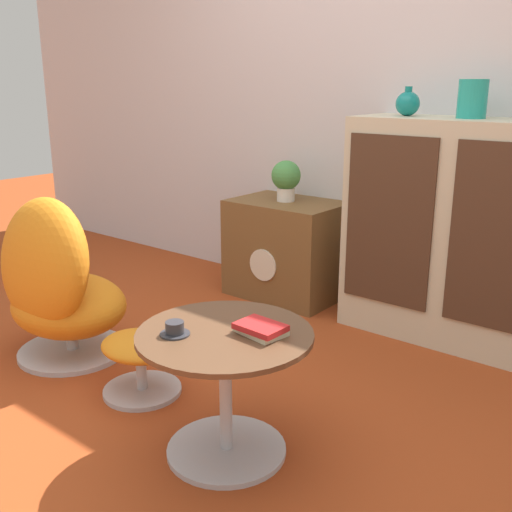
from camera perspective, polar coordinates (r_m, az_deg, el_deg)
name	(u,v)px	position (r m, az deg, el deg)	size (l,w,h in m)	color
ground_plane	(161,413)	(2.49, -9.01, -14.54)	(12.00, 12.00, 0.00)	#9E3D19
wall_back	(379,75)	(3.49, 11.67, 16.52)	(6.40, 0.06, 2.60)	silver
sideboard	(457,233)	(3.11, 18.61, 2.11)	(1.08, 0.43, 1.10)	beige
tv_console	(286,249)	(3.62, 2.92, 0.68)	(0.66, 0.47, 0.59)	brown
egg_chair	(57,286)	(2.92, -18.44, -2.76)	(0.60, 0.56, 0.80)	#B7B7BC
ottoman	(140,355)	(2.57, -10.95, -9.23)	(0.35, 0.33, 0.26)	#B7B7BC
coffee_table	(225,378)	(2.10, -2.93, -11.56)	(0.60, 0.60, 0.46)	#B7B7BC
vase_leftmost	(408,103)	(3.15, 14.25, 13.91)	(0.12, 0.12, 0.14)	#147A75
vase_inner_left	(472,99)	(3.02, 19.92, 13.89)	(0.13, 0.13, 0.18)	teal
potted_plant	(286,178)	(3.54, 2.88, 7.43)	(0.17, 0.17, 0.24)	silver
teacup	(175,330)	(2.01, -7.74, -6.97)	(0.10, 0.10, 0.05)	#2D2D33
book_stack	(261,329)	(2.00, 0.45, -6.95)	(0.17, 0.14, 0.04)	beige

